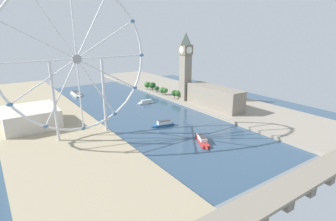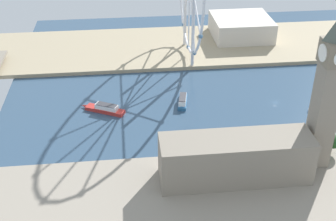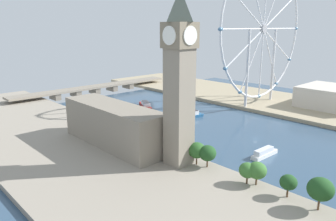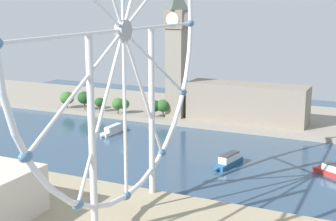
{
  "view_description": "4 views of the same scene",
  "coord_description": "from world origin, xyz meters",
  "px_view_note": "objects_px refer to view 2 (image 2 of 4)",
  "views": [
    {
      "loc": [
        147.68,
        277.33,
        94.43
      ],
      "look_at": [
        4.66,
        71.01,
        18.16
      ],
      "focal_mm": 28.82,
      "sensor_mm": 36.0,
      "label": 1
    },
    {
      "loc": [
        -259.94,
        103.32,
        155.38
      ],
      "look_at": [
        -21.19,
        77.16,
        11.2
      ],
      "focal_mm": 48.01,
      "sensor_mm": 36.0,
      "label": 2
    },
    {
      "loc": [
        -183.76,
        -110.94,
        73.11
      ],
      "look_at": [
        -16.65,
        68.14,
        9.33
      ],
      "focal_mm": 34.88,
      "sensor_mm": 36.0,
      "label": 3
    },
    {
      "loc": [
        234.31,
        137.4,
        80.54
      ],
      "look_at": [
        -15.11,
        21.19,
        20.14
      ],
      "focal_mm": 53.59,
      "sensor_mm": 36.0,
      "label": 4
    }
  ],
  "objects_px": {
    "clock_tower": "(329,90)",
    "tour_boat_1": "(317,115)",
    "tour_boat_0": "(183,100)",
    "riverside_hall": "(241,27)",
    "tour_boat_2": "(105,109)",
    "parliament_block": "(236,159)"
  },
  "relations": [
    {
      "from": "riverside_hall",
      "to": "tour_boat_1",
      "type": "height_order",
      "value": "riverside_hall"
    },
    {
      "from": "riverside_hall",
      "to": "tour_boat_0",
      "type": "relative_size",
      "value": 2.09
    },
    {
      "from": "tour_boat_0",
      "to": "tour_boat_2",
      "type": "height_order",
      "value": "tour_boat_0"
    },
    {
      "from": "tour_boat_2",
      "to": "parliament_block",
      "type": "bearing_deg",
      "value": 157.47
    },
    {
      "from": "clock_tower",
      "to": "tour_boat_0",
      "type": "relative_size",
      "value": 3.56
    },
    {
      "from": "tour_boat_0",
      "to": "tour_boat_1",
      "type": "relative_size",
      "value": 1.01
    },
    {
      "from": "tour_boat_1",
      "to": "riverside_hall",
      "type": "bearing_deg",
      "value": 8.62
    },
    {
      "from": "tour_boat_1",
      "to": "tour_boat_2",
      "type": "distance_m",
      "value": 139.93
    },
    {
      "from": "clock_tower",
      "to": "parliament_block",
      "type": "height_order",
      "value": "clock_tower"
    },
    {
      "from": "clock_tower",
      "to": "tour_boat_0",
      "type": "xyz_separation_m",
      "value": [
        76.81,
        62.68,
        -45.88
      ]
    },
    {
      "from": "tour_boat_1",
      "to": "tour_boat_0",
      "type": "bearing_deg",
      "value": 73.24
    },
    {
      "from": "tour_boat_1",
      "to": "parliament_block",
      "type": "bearing_deg",
      "value": 131.14
    },
    {
      "from": "parliament_block",
      "to": "riverside_hall",
      "type": "distance_m",
      "value": 202.6
    },
    {
      "from": "tour_boat_0",
      "to": "tour_boat_1",
      "type": "xyz_separation_m",
      "value": [
        -28.54,
        -84.71,
        -0.41
      ]
    },
    {
      "from": "parliament_block",
      "to": "riverside_hall",
      "type": "xyz_separation_m",
      "value": [
        195.58,
        -52.75,
        -3.34
      ]
    },
    {
      "from": "clock_tower",
      "to": "tour_boat_1",
      "type": "xyz_separation_m",
      "value": [
        48.27,
        -22.04,
        -46.29
      ]
    },
    {
      "from": "parliament_block",
      "to": "riverside_hall",
      "type": "bearing_deg",
      "value": -15.09
    },
    {
      "from": "tour_boat_1",
      "to": "tour_boat_2",
      "type": "height_order",
      "value": "tour_boat_2"
    },
    {
      "from": "clock_tower",
      "to": "tour_boat_1",
      "type": "relative_size",
      "value": 3.61
    },
    {
      "from": "clock_tower",
      "to": "tour_boat_0",
      "type": "height_order",
      "value": "clock_tower"
    },
    {
      "from": "riverside_hall",
      "to": "tour_boat_2",
      "type": "distance_m",
      "value": 167.79
    },
    {
      "from": "clock_tower",
      "to": "tour_boat_1",
      "type": "bearing_deg",
      "value": -24.54
    }
  ]
}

